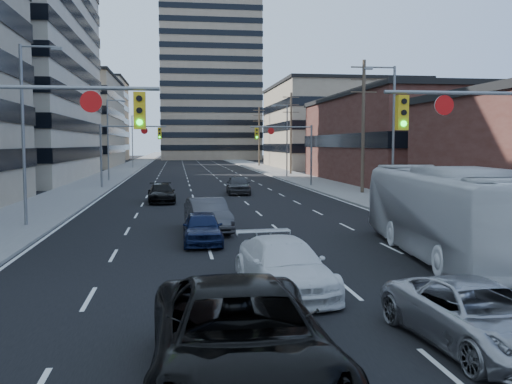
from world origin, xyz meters
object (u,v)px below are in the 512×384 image
Objects in this scene: transit_bus at (445,212)px; silver_suv at (477,316)px; black_pickup at (240,340)px; white_van at (284,266)px; sedan_blue at (202,228)px.

silver_suv is at bearing -106.24° from transit_bus.
black_pickup reaches higher than white_van.
sedan_blue is at bearing 105.49° from silver_suv.
black_pickup reaches higher than sedan_blue.
silver_suv is (5.01, 1.41, -0.22)m from black_pickup.
white_van is at bearing 73.00° from black_pickup.
black_pickup is at bearing -123.89° from transit_bus.
transit_bus reaches higher than silver_suv.
white_van is at bearing 116.29° from silver_suv.
silver_suv is 13.90m from sedan_blue.
sedan_blue is (0.00, 14.38, -0.22)m from black_pickup.
transit_bus is at bearing 25.06° from white_van.
silver_suv is at bearing 15.75° from black_pickup.
transit_bus is (8.68, 10.36, 0.78)m from black_pickup.
sedan_blue is (-8.68, 4.02, -0.99)m from transit_bus.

